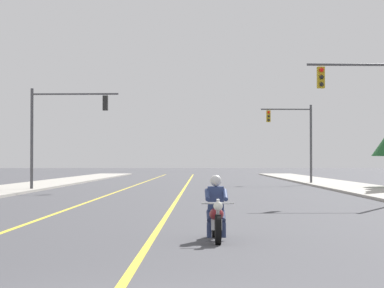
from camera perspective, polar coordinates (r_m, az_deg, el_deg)
The scene contains 8 objects.
lane_stripe_center at distance 53.27m, azimuth -0.49°, elevation -3.26°, with size 0.16×100.00×0.01m, color yellow.
lane_stripe_left at distance 53.49m, azimuth -4.59°, elevation -3.25°, with size 0.16×100.00×0.01m, color yellow.
sidewalk_kerb_right at distance 49.32m, azimuth 12.64°, elevation -3.30°, with size 4.40×110.00×0.14m, color #ADA89E.
sidewalk_kerb_left at distance 49.70m, azimuth -13.13°, elevation -3.28°, with size 4.40×110.00×0.14m, color #ADA89E.
motorcycle_with_rider at distance 16.71m, azimuth 1.86°, elevation -5.39°, with size 0.70×2.19×1.46m.
traffic_signal_near_right at distance 32.23m, azimuth 13.72°, elevation 2.73°, with size 4.01×0.50×6.20m.
traffic_signal_near_left at distance 45.62m, azimuth -10.29°, elevation 1.62°, with size 5.34×0.37×6.20m.
traffic_signal_mid_right at distance 58.39m, azimuth 8.03°, elevation 0.88°, with size 4.00×0.49×6.20m.
Camera 1 is at (0.86, -8.23, 1.76)m, focal length 69.64 mm.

